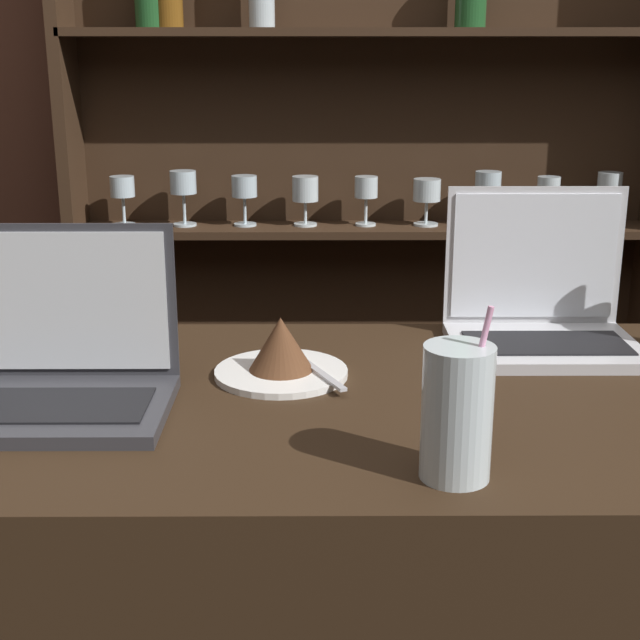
% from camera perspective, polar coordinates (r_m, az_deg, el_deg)
% --- Properties ---
extents(back_wall, '(7.00, 0.06, 2.70)m').
position_cam_1_polar(back_wall, '(2.39, 0.32, 13.09)').
color(back_wall, brown).
rests_on(back_wall, ground_plane).
extents(back_shelf, '(1.52, 0.18, 1.94)m').
position_cam_1_polar(back_shelf, '(2.36, 2.57, 5.00)').
color(back_shelf, '#332114').
rests_on(back_shelf, ground_plane).
extents(laptop_near, '(0.32, 0.22, 0.24)m').
position_cam_1_polar(laptop_near, '(1.26, -16.71, -2.95)').
color(laptop_near, '#333338').
rests_on(laptop_near, bar_counter).
extents(laptop_far, '(0.30, 0.22, 0.25)m').
position_cam_1_polar(laptop_far, '(1.50, 13.92, 0.58)').
color(laptop_far, silver).
rests_on(laptop_far, bar_counter).
extents(cake_plate, '(0.20, 0.20, 0.09)m').
position_cam_1_polar(cake_plate, '(1.32, -2.50, -2.19)').
color(cake_plate, white).
rests_on(cake_plate, bar_counter).
extents(water_glass, '(0.08, 0.08, 0.20)m').
position_cam_1_polar(water_glass, '(1.01, 8.76, -5.88)').
color(water_glass, silver).
rests_on(water_glass, bar_counter).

